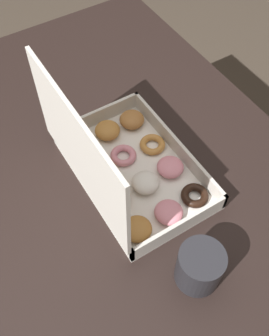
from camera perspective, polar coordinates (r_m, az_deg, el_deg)
ground_plane at (r=1.57m, az=-1.25°, el=-14.50°), size 8.00×8.00×0.00m
dining_table at (r=1.02m, az=-1.87°, el=-2.15°), size 1.20×0.80×0.71m
donut_box at (r=0.86m, az=-1.77°, el=0.28°), size 0.37×0.25×0.29m
coffee_mug at (r=0.77m, az=9.43°, el=-13.93°), size 0.09×0.09×0.09m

